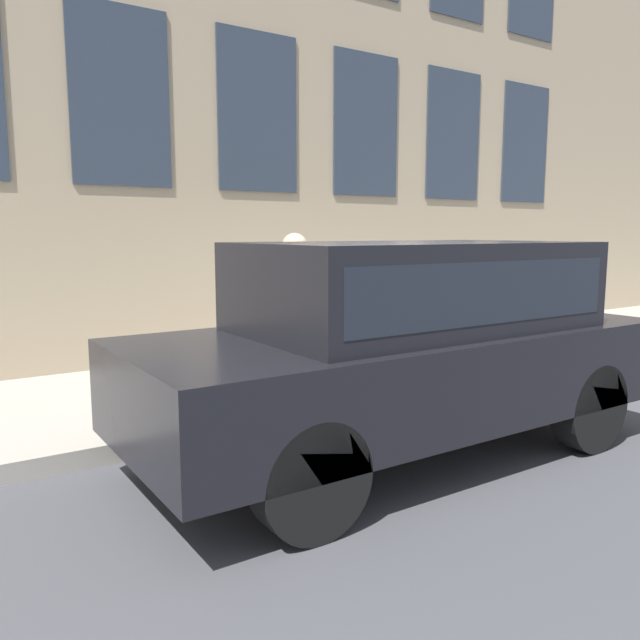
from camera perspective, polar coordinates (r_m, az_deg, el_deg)
name	(u,v)px	position (r m, az deg, el deg)	size (l,w,h in m)	color
ground_plane	(390,408)	(6.78, 6.42, -8.04)	(80.00, 80.00, 0.00)	#47474C
sidewalk	(316,375)	(7.89, -0.41, -5.05)	(2.92, 60.00, 0.17)	#A8A093
building_facade	(251,6)	(9.58, -6.34, 26.62)	(0.33, 40.00, 9.86)	tan
fire_hydrant	(345,359)	(6.74, 2.31, -3.63)	(0.32, 0.43, 0.67)	red
person	(295,296)	(6.72, -2.31, 2.18)	(0.41, 0.27, 1.69)	#232328
parked_truck_charcoal_near	(408,335)	(5.22, 8.06, -1.33)	(1.84, 4.59, 1.79)	black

